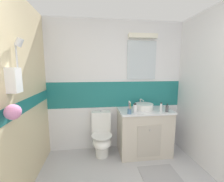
{
  "coord_description": "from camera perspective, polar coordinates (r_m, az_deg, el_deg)",
  "views": [
    {
      "loc": [
        -0.44,
        -0.4,
        1.59
      ],
      "look_at": [
        -0.13,
        2.02,
        1.23
      ],
      "focal_mm": 23.48,
      "sensor_mm": 36.0,
      "label": 1
    }
  ],
  "objects": [
    {
      "name": "mouthwash_bottle",
      "position": [
        2.54,
        8.91,
        -6.74
      ],
      "size": [
        0.06,
        0.06,
        0.17
      ],
      "color": "white",
      "rests_on": "vanity_cabinet"
    },
    {
      "name": "vanity_cabinet",
      "position": [
        2.94,
        12.31,
        -15.1
      ],
      "size": [
        0.96,
        0.57,
        0.85
      ],
      "color": "beige",
      "rests_on": "ground_plane"
    },
    {
      "name": "wall_back_tiled",
      "position": [
        2.9,
        1.61,
        1.96
      ],
      "size": [
        3.2,
        0.2,
        2.5
      ],
      "color": "white",
      "rests_on": "ground_plane"
    },
    {
      "name": "bath_mat",
      "position": [
        2.67,
        17.96,
        -28.5
      ],
      "size": [
        0.56,
        0.42,
        0.01
      ],
      "primitive_type": "cube",
      "color": "#99999E",
      "rests_on": "ground_plane"
    },
    {
      "name": "toothpaste_tube_upright",
      "position": [
        2.7,
        18.55,
        -6.13
      ],
      "size": [
        0.04,
        0.04,
        0.17
      ],
      "color": "white",
      "rests_on": "vanity_cabinet"
    },
    {
      "name": "wall_left_shower_alcove",
      "position": [
        1.87,
        -36.32,
        -3.69
      ],
      "size": [
        0.27,
        3.48,
        2.5
      ],
      "color": "beige",
      "rests_on": "ground_plane"
    },
    {
      "name": "soap_dispenser",
      "position": [
        2.75,
        20.62,
        -6.46
      ],
      "size": [
        0.05,
        0.05,
        0.15
      ],
      "color": "#4C4C51",
      "rests_on": "vanity_cabinet"
    },
    {
      "name": "sink_basin",
      "position": [
        2.82,
        12.24,
        -5.79
      ],
      "size": [
        0.35,
        0.39,
        0.16
      ],
      "color": "white",
      "rests_on": "vanity_cabinet"
    },
    {
      "name": "toilet",
      "position": [
        2.84,
        -4.07,
        -16.94
      ],
      "size": [
        0.37,
        0.5,
        0.81
      ],
      "color": "white",
      "rests_on": "ground_plane"
    },
    {
      "name": "toothbrush_cup",
      "position": [
        2.49,
        6.79,
        -7.61
      ],
      "size": [
        0.07,
        0.07,
        0.22
      ],
      "color": "#4C7299",
      "rests_on": "vanity_cabinet"
    }
  ]
}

